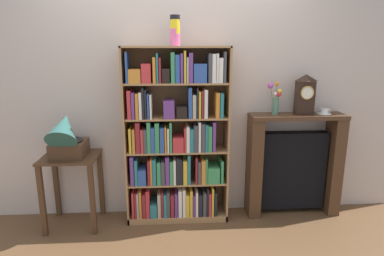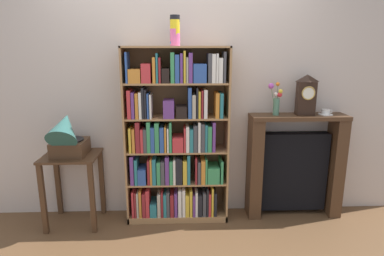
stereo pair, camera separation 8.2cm
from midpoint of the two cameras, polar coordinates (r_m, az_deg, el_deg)
name	(u,v)px [view 1 (the left image)]	position (r m, az deg, el deg)	size (l,w,h in m)	color
ground_plane	(178,223)	(3.42, -3.18, -16.24)	(7.56, 6.40, 0.02)	brown
wall_back	(185,89)	(3.28, -1.88, 6.78)	(4.56, 0.08, 2.60)	beige
bookshelf	(176,144)	(3.19, -3.58, -2.90)	(1.00, 0.30, 1.72)	#A87A4C
cup_stack	(175,31)	(3.05, -3.79, 16.69)	(0.09, 0.09, 0.27)	pink
side_table_left	(72,175)	(3.37, -20.99, -7.69)	(0.52, 0.45, 0.71)	#472D1C
gramophone	(66,136)	(3.19, -21.92, -1.36)	(0.31, 0.46, 0.49)	#472D1C
fireplace_mantel	(293,165)	(3.53, 16.69, -6.26)	(0.95, 0.26, 1.06)	#472D1C
mantel_clock	(305,94)	(3.36, 18.54, 5.60)	(0.17, 0.11, 0.39)	black
flower_vase	(275,99)	(3.28, 13.72, 4.92)	(0.13, 0.12, 0.32)	#4C7A60
teacup_with_saucer	(324,112)	(3.48, 21.53, 2.67)	(0.14, 0.14, 0.05)	white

